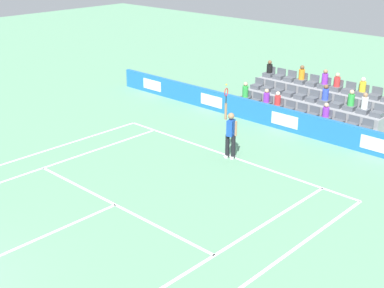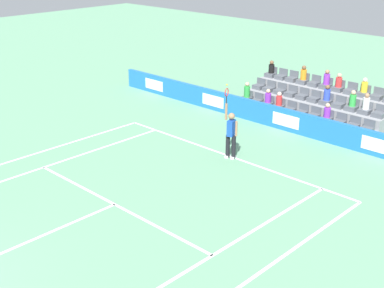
{
  "view_description": "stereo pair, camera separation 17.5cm",
  "coord_description": "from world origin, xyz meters",
  "views": [
    {
      "loc": [
        -11.92,
        2.74,
        7.92
      ],
      "look_at": [
        -0.1,
        -9.8,
        1.1
      ],
      "focal_mm": 49.92,
      "sensor_mm": 36.0,
      "label": 1
    },
    {
      "loc": [
        -12.04,
        2.62,
        7.92
      ],
      "look_at": [
        -0.1,
        -9.8,
        1.1
      ],
      "focal_mm": 49.92,
      "sensor_mm": 36.0,
      "label": 2
    }
  ],
  "objects": [
    {
      "name": "sponsor_barrier",
      "position": [
        0.0,
        -15.78,
        0.48
      ],
      "size": [
        20.85,
        0.22,
        0.95
      ],
      "color": "#1E66AD",
      "rests_on": "ground"
    },
    {
      "name": "line_singles_sideline_left",
      "position": [
        4.12,
        -5.95,
        0.0
      ],
      "size": [
        0.1,
        11.89,
        0.01
      ],
      "primitive_type": "cube",
      "color": "white",
      "rests_on": "ground"
    },
    {
      "name": "line_doubles_sideline_right",
      "position": [
        -5.49,
        -5.95,
        0.0
      ],
      "size": [
        0.1,
        11.89,
        0.01
      ],
      "primitive_type": "cube",
      "color": "white",
      "rests_on": "ground"
    },
    {
      "name": "line_service",
      "position": [
        0.0,
        -6.4,
        0.0
      ],
      "size": [
        8.23,
        0.1,
        0.01
      ],
      "primitive_type": "cube",
      "color": "white",
      "rests_on": "ground"
    },
    {
      "name": "stadium_stand",
      "position": [
        -0.0,
        -18.1,
        0.56
      ],
      "size": [
        6.82,
        2.85,
        2.14
      ],
      "color": "gray",
      "rests_on": "ground"
    },
    {
      "name": "line_centre_mark",
      "position": [
        0.0,
        -11.79,
        0.0
      ],
      "size": [
        0.1,
        0.2,
        0.01
      ],
      "primitive_type": "cube",
      "color": "white",
      "rests_on": "ground"
    },
    {
      "name": "line_centre_service",
      "position": [
        0.0,
        -3.2,
        0.0
      ],
      "size": [
        0.1,
        6.4,
        0.01
      ],
      "primitive_type": "cube",
      "color": "white",
      "rests_on": "ground"
    },
    {
      "name": "tennis_player",
      "position": [
        -0.19,
        -11.8,
        0.99
      ],
      "size": [
        0.54,
        0.42,
        2.85
      ],
      "color": "black",
      "rests_on": "ground"
    },
    {
      "name": "line_baseline",
      "position": [
        0.0,
        -11.89,
        0.0
      ],
      "size": [
        10.97,
        0.1,
        0.01
      ],
      "primitive_type": "cube",
      "color": "white",
      "rests_on": "ground"
    },
    {
      "name": "line_doubles_sideline_left",
      "position": [
        5.49,
        -5.95,
        0.0
      ],
      "size": [
        0.1,
        11.89,
        0.01
      ],
      "primitive_type": "cube",
      "color": "white",
      "rests_on": "ground"
    },
    {
      "name": "line_singles_sideline_right",
      "position": [
        -4.12,
        -5.95,
        0.0
      ],
      "size": [
        0.1,
        11.89,
        0.01
      ],
      "primitive_type": "cube",
      "color": "white",
      "rests_on": "ground"
    }
  ]
}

